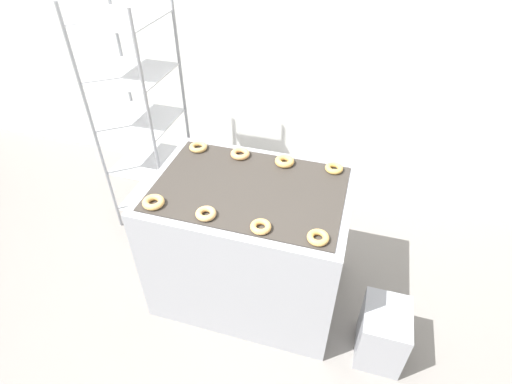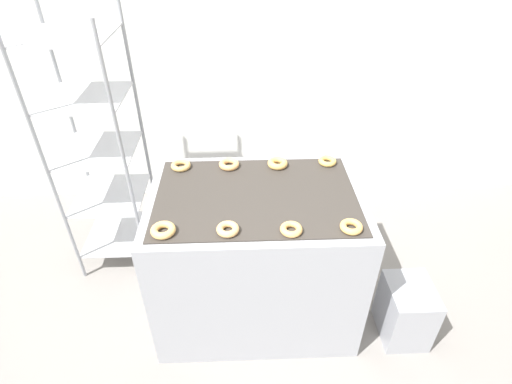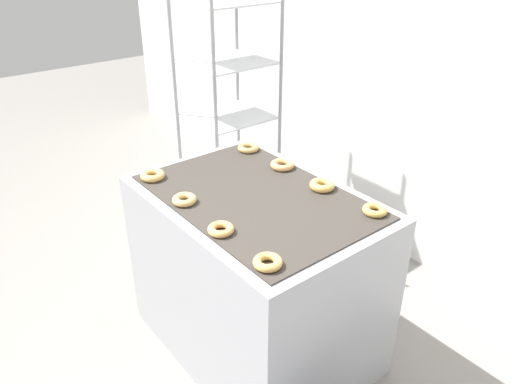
# 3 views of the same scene
# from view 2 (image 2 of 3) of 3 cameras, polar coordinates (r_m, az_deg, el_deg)

# --- Properties ---
(wall_back) EXTENTS (8.00, 0.05, 2.80)m
(wall_back) POSITION_cam_2_polar(r_m,az_deg,el_deg) (3.43, -1.01, 19.82)
(wall_back) COLOR white
(wall_back) RESTS_ON ground_plane
(fryer_machine) EXTENTS (1.26, 0.88, 0.98)m
(fryer_machine) POSITION_cam_2_polar(r_m,az_deg,el_deg) (2.64, 0.01, -9.03)
(fryer_machine) COLOR #A8AAB2
(fryer_machine) RESTS_ON ground_plane
(baking_rack_cart) EXTENTS (0.52, 0.57, 1.88)m
(baking_rack_cart) POSITION_cam_2_polar(r_m,az_deg,el_deg) (3.00, -21.50, 5.52)
(baking_rack_cart) COLOR gray
(baking_rack_cart) RESTS_ON ground_plane
(glaze_bin) EXTENTS (0.28, 0.35, 0.42)m
(glaze_bin) POSITION_cam_2_polar(r_m,az_deg,el_deg) (2.87, 20.57, -15.61)
(glaze_bin) COLOR #A8AAB2
(glaze_bin) RESTS_ON ground_plane
(donut_near_left) EXTENTS (0.13, 0.13, 0.04)m
(donut_near_left) POSITION_cam_2_polar(r_m,az_deg,el_deg) (2.10, -13.13, -5.32)
(donut_near_left) COLOR #ECB564
(donut_near_left) RESTS_ON fryer_machine
(donut_near_midleft) EXTENTS (0.12, 0.12, 0.04)m
(donut_near_midleft) POSITION_cam_2_polar(r_m,az_deg,el_deg) (2.06, -4.05, -5.31)
(donut_near_midleft) COLOR #E4B06B
(donut_near_midleft) RESTS_ON fryer_machine
(donut_near_midright) EXTENTS (0.12, 0.12, 0.03)m
(donut_near_midright) POSITION_cam_2_polar(r_m,az_deg,el_deg) (2.06, 5.06, -5.32)
(donut_near_midright) COLOR #ECAF5F
(donut_near_midright) RESTS_ON fryer_machine
(donut_near_right) EXTENTS (0.12, 0.12, 0.03)m
(donut_near_right) POSITION_cam_2_polar(r_m,az_deg,el_deg) (2.13, 13.46, -4.85)
(donut_near_right) COLOR #E7B05B
(donut_near_right) RESTS_ON fryer_machine
(donut_far_left) EXTENTS (0.13, 0.13, 0.03)m
(donut_far_left) POSITION_cam_2_polar(r_m,az_deg,el_deg) (2.59, -10.69, 3.74)
(donut_far_left) COLOR tan
(donut_far_left) RESTS_ON fryer_machine
(donut_far_midleft) EXTENTS (0.13, 0.13, 0.04)m
(donut_far_midleft) POSITION_cam_2_polar(r_m,az_deg,el_deg) (2.56, -3.87, 3.98)
(donut_far_midleft) COLOR #E6A664
(donut_far_midleft) RESTS_ON fryer_machine
(donut_far_midright) EXTENTS (0.13, 0.13, 0.04)m
(donut_far_midright) POSITION_cam_2_polar(r_m,az_deg,el_deg) (2.57, 3.10, 4.12)
(donut_far_midright) COLOR #E8B15C
(donut_far_midright) RESTS_ON fryer_machine
(donut_far_right) EXTENTS (0.12, 0.12, 0.03)m
(donut_far_right) POSITION_cam_2_polar(r_m,az_deg,el_deg) (2.63, 10.16, 4.36)
(donut_far_right) COLOR #E9B859
(donut_far_right) RESTS_ON fryer_machine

